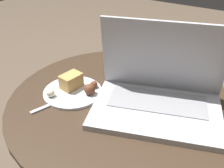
# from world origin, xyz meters

# --- Properties ---
(table) EXTENTS (0.73, 0.73, 0.52)m
(table) POSITION_xyz_m (0.00, 0.00, 0.40)
(table) COLOR #515156
(table) RESTS_ON ground_plane
(napkin) EXTENTS (0.17, 0.14, 0.00)m
(napkin) POSITION_xyz_m (-0.16, -0.03, 0.52)
(napkin) COLOR silver
(napkin) RESTS_ON table
(laptop) EXTENTS (0.43, 0.35, 0.26)m
(laptop) POSITION_xyz_m (0.11, 0.02, 0.57)
(laptop) COLOR #B2B2B7
(laptop) RESTS_ON table
(beer_glass) EXTENTS (0.07, 0.07, 0.19)m
(beer_glass) POSITION_xyz_m (-0.05, 0.20, 0.61)
(beer_glass) COLOR gold
(beer_glass) RESTS_ON table
(snack_plate) EXTENTS (0.19, 0.19, 0.06)m
(snack_plate) POSITION_xyz_m (-0.15, -0.05, 0.53)
(snack_plate) COLOR silver
(snack_plate) RESTS_ON table
(fork) EXTENTS (0.08, 0.18, 0.00)m
(fork) POSITION_xyz_m (-0.16, -0.10, 0.52)
(fork) COLOR #B2B2B7
(fork) RESTS_ON table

